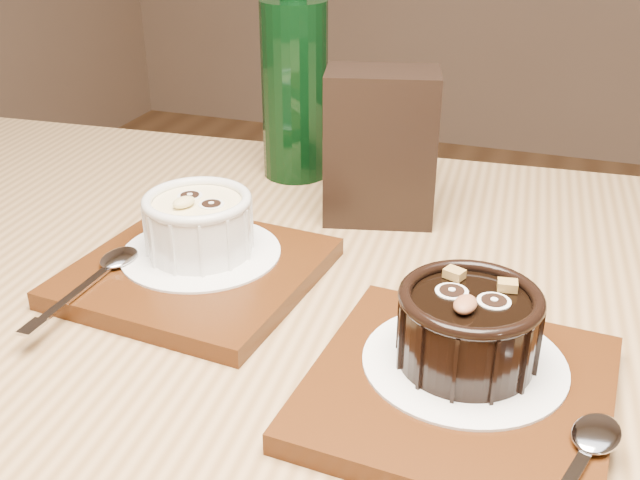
# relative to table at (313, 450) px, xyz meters

# --- Properties ---
(table) EXTENTS (1.25, 0.88, 0.75)m
(table) POSITION_rel_table_xyz_m (0.00, 0.00, 0.00)
(table) COLOR olive
(table) RESTS_ON ground
(tray_left) EXTENTS (0.19, 0.19, 0.01)m
(tray_left) POSITION_rel_table_xyz_m (-0.12, 0.06, 0.10)
(tray_left) COLOR #49220C
(tray_left) RESTS_ON table
(doily_left) EXTENTS (0.13, 0.13, 0.00)m
(doily_left) POSITION_rel_table_xyz_m (-0.12, 0.08, 0.11)
(doily_left) COLOR white
(doily_left) RESTS_ON tray_left
(ramekin_white) EXTENTS (0.09, 0.09, 0.05)m
(ramekin_white) POSITION_rel_table_xyz_m (-0.12, 0.08, 0.13)
(ramekin_white) COLOR silver
(ramekin_white) RESTS_ON doily_left
(spoon_left) EXTENTS (0.03, 0.13, 0.01)m
(spoon_left) POSITION_rel_table_xyz_m (-0.18, 0.01, 0.11)
(spoon_left) COLOR #B8BAC1
(spoon_left) RESTS_ON tray_left
(tray_right) EXTENTS (0.19, 0.19, 0.01)m
(tray_right) POSITION_rel_table_xyz_m (0.10, -0.02, 0.10)
(tray_right) COLOR #49220C
(tray_right) RESTS_ON table
(doily_right) EXTENTS (0.13, 0.13, 0.00)m
(doily_right) POSITION_rel_table_xyz_m (0.10, -0.00, 0.11)
(doily_right) COLOR white
(doily_right) RESTS_ON tray_right
(ramekin_dark) EXTENTS (0.09, 0.09, 0.05)m
(ramekin_dark) POSITION_rel_table_xyz_m (0.10, -0.00, 0.14)
(ramekin_dark) COLOR black
(ramekin_dark) RESTS_ON doily_right
(spoon_right) EXTENTS (0.06, 0.14, 0.01)m
(spoon_right) POSITION_rel_table_xyz_m (0.17, -0.08, 0.11)
(spoon_right) COLOR #B8BAC1
(spoon_right) RESTS_ON tray_right
(condiment_stand) EXTENTS (0.11, 0.08, 0.14)m
(condiment_stand) POSITION_rel_table_xyz_m (-0.02, 0.22, 0.16)
(condiment_stand) COLOR black
(condiment_stand) RESTS_ON table
(green_bottle) EXTENTS (0.07, 0.07, 0.26)m
(green_bottle) POSITION_rel_table_xyz_m (-0.13, 0.30, 0.19)
(green_bottle) COLOR black
(green_bottle) RESTS_ON table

